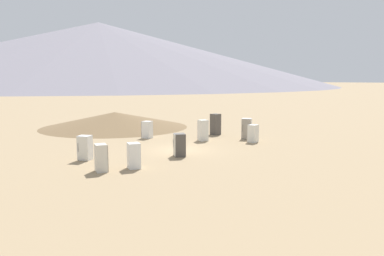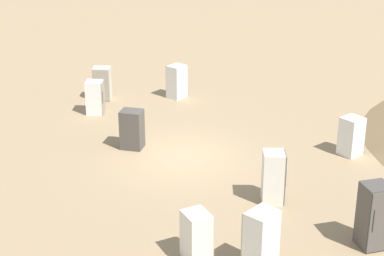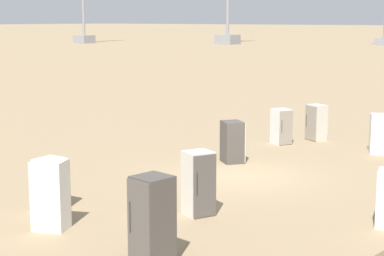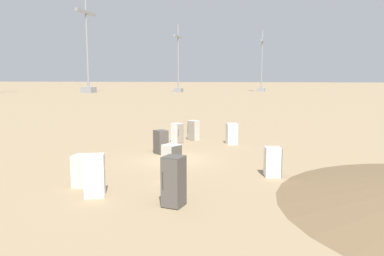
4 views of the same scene
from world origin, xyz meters
name	(u,v)px [view 3 (image 3 of 4)]	position (x,y,z in m)	size (l,w,h in m)	color
ground_plane	(241,176)	(0.00, 0.00, 0.00)	(1000.00, 1000.00, 0.00)	#9E8460
power_pylon_3	(83,2)	(-78.62, -89.23, 8.69)	(9.78, 3.35, 27.95)	gray
discarded_fridge_0	(281,126)	(-5.68, -1.64, 0.73)	(0.90, 0.94, 1.45)	white
discarded_fridge_1	(233,142)	(-1.55, -1.34, 0.75)	(1.04, 1.05, 1.49)	#4C4742
discarded_fridge_2	(51,195)	(7.37, -0.82, 0.87)	(0.93, 0.99, 1.73)	white
discarded_fridge_3	(152,220)	(7.59, 2.61, 0.95)	(0.85, 0.81, 1.89)	#4C4742
discarded_fridge_4	(50,184)	(6.25, -2.13, 0.70)	(0.78, 0.73, 1.41)	silver
discarded_fridge_6	(199,183)	(4.25, 1.38, 0.85)	(0.90, 0.91, 1.70)	silver
discarded_fridge_7	(380,134)	(-6.22, 2.35, 0.77)	(0.95, 0.96, 1.53)	white
discarded_fridge_8	(316,122)	(-7.31, -0.85, 0.76)	(0.89, 0.95, 1.52)	beige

